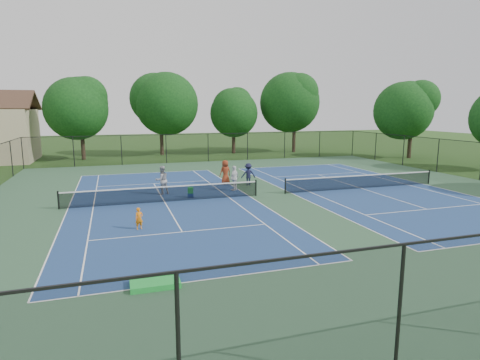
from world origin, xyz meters
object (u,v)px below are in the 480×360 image
object	(u,v)px
tree_back_a	(80,105)
bystander_a	(234,178)
tree_back_b	(160,101)
tree_back_c	(234,110)
tree_side_e	(412,107)
instructor	(162,180)
child_player	(139,218)
tree_back_d	(295,100)
ball_hopper	(190,190)
ball_crate	(191,195)
bystander_b	(248,174)
bystander_c	(225,172)

from	to	relation	value
tree_back_a	bystander_a	distance (m)	25.10
tree_back_b	tree_back_c	distance (m)	9.12
tree_side_e	instructor	world-z (taller)	tree_side_e
child_player	instructor	bearing A→B (deg)	61.32
tree_back_d	ball_hopper	world-z (taller)	tree_back_d
tree_back_b	instructor	world-z (taller)	tree_back_b
bystander_a	ball_crate	size ratio (longest dim) A/B	4.78
tree_back_c	instructor	bearing A→B (deg)	-117.63
tree_back_d	instructor	xyz separation A→B (m)	(-19.85, -21.63, -5.86)
tree_back_b	ball_crate	distance (m)	26.04
ball_hopper	bystander_a	bearing A→B (deg)	21.08
instructor	bystander_b	distance (m)	6.64
tree_side_e	bystander_a	world-z (taller)	tree_side_e
instructor	bystander_b	bearing A→B (deg)	171.77
ball_crate	bystander_a	bearing A→B (deg)	21.08
bystander_b	ball_hopper	world-z (taller)	bystander_b
instructor	tree_back_c	bearing A→B (deg)	-136.86
tree_back_a	tree_back_c	xyz separation A→B (m)	(18.00, 1.00, -0.56)
instructor	bystander_b	world-z (taller)	instructor
tree_side_e	ball_crate	xyz separation A→B (m)	(-28.23, -13.20, -5.67)
tree_back_a	ball_crate	bearing A→B (deg)	-71.49
bystander_c	bystander_a	bearing A→B (deg)	75.98
bystander_a	tree_back_b	bearing A→B (deg)	-128.96
tree_back_c	bystander_b	bearing A→B (deg)	-104.01
bystander_c	tree_back_d	bearing A→B (deg)	-140.26
bystander_c	tree_side_e	bearing A→B (deg)	-172.16
tree_back_a	child_player	bearing A→B (deg)	-81.94
tree_back_c	tree_back_d	size ratio (longest dim) A/B	0.81
tree_back_d	tree_side_e	distance (m)	14.18
tree_back_a	tree_back_b	size ratio (longest dim) A/B	0.91
tree_side_e	child_player	xyz separation A→B (m)	(-31.85, -19.30, -5.29)
tree_back_a	tree_back_b	distance (m)	9.24
bystander_c	ball_hopper	xyz separation A→B (m)	(-3.41, -3.85, -0.44)
bystander_b	ball_crate	distance (m)	5.71
bystander_a	tree_back_c	bearing A→B (deg)	-150.75
child_player	bystander_c	distance (m)	12.19
tree_back_c	bystander_a	size ratio (longest dim) A/B	4.79
bystander_a	ball_crate	world-z (taller)	bystander_a
tree_back_b	tree_side_e	xyz separation A→B (m)	(27.00, -12.00, -0.79)
tree_back_a	bystander_c	distance (m)	22.93
tree_side_e	ball_hopper	size ratio (longest dim) A/B	22.72
tree_back_d	bystander_a	bearing A→B (deg)	-124.18
tree_back_c	instructor	size ratio (longest dim) A/B	4.37
ball_hopper	tree_back_b	bearing A→B (deg)	87.20
child_player	ball_crate	world-z (taller)	child_player
child_player	bystander_a	xyz separation A→B (m)	(6.97, 7.40, 0.35)
bystander_a	tree_side_e	bearing A→B (deg)	161.54
tree_back_b	bystander_c	xyz separation A→B (m)	(2.18, -21.35, -5.68)
tree_back_c	bystander_c	world-z (taller)	tree_back_c
bystander_c	ball_hopper	bearing A→B (deg)	35.66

